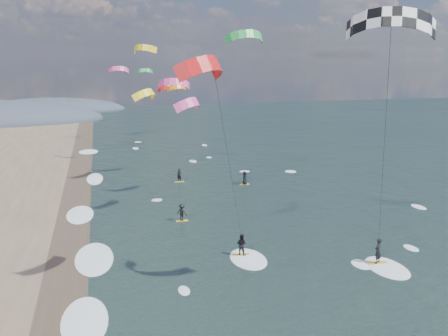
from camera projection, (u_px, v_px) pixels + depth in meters
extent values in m
cube|color=#382D23|center=(64.00, 292.00, 31.57)|extent=(3.00, 240.00, 0.00)
ellipsoid|color=#3D4756|center=(49.00, 111.00, 133.20)|extent=(40.00, 18.00, 7.00)
cube|color=gold|center=(377.00, 263.00, 35.83)|extent=(1.50, 0.45, 0.06)
imported|color=black|center=(378.00, 251.00, 35.62)|extent=(0.81, 0.75, 1.85)
ellipsoid|color=white|center=(387.00, 268.00, 35.15)|extent=(2.60, 4.20, 0.12)
cylinder|color=black|center=(384.00, 150.00, 30.54)|extent=(0.02, 0.02, 16.90)
cube|color=gold|center=(241.00, 255.00, 37.35)|extent=(1.27, 0.39, 0.06)
imported|color=black|center=(241.00, 244.00, 37.16)|extent=(0.99, 0.97, 1.62)
ellipsoid|color=white|center=(248.00, 259.00, 36.67)|extent=(2.60, 4.20, 0.12)
cylinder|color=black|center=(229.00, 163.00, 32.38)|extent=(0.02, 0.02, 14.69)
cube|color=gold|center=(182.00, 221.00, 45.04)|extent=(1.10, 0.35, 0.05)
imported|color=black|center=(182.00, 212.00, 44.86)|extent=(1.13, 1.08, 1.54)
cube|color=gold|center=(245.00, 184.00, 57.74)|extent=(1.10, 0.35, 0.05)
imported|color=black|center=(245.00, 178.00, 57.56)|extent=(0.50, 0.76, 1.53)
cube|color=gold|center=(179.00, 182.00, 58.90)|extent=(1.10, 0.35, 0.05)
imported|color=black|center=(179.00, 175.00, 58.73)|extent=(0.67, 0.63, 1.53)
ellipsoid|color=white|center=(82.00, 321.00, 28.08)|extent=(2.40, 5.40, 0.11)
ellipsoid|color=white|center=(85.00, 259.00, 36.59)|extent=(2.40, 5.40, 0.11)
ellipsoid|color=white|center=(87.00, 214.00, 46.99)|extent=(2.40, 5.40, 0.11)
ellipsoid|color=white|center=(89.00, 179.00, 60.23)|extent=(2.40, 5.40, 0.11)
ellipsoid|color=white|center=(90.00, 152.00, 77.25)|extent=(2.40, 5.40, 0.11)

